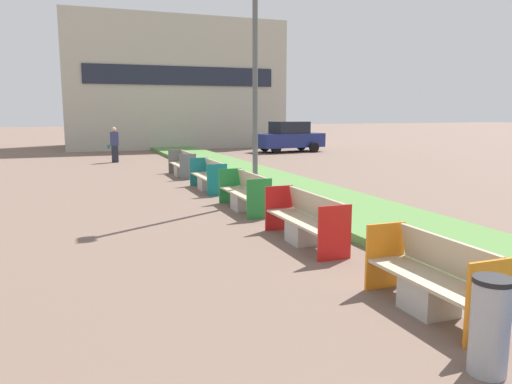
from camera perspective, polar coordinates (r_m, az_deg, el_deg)
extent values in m
cube|color=#568442|center=(12.51, 10.56, -1.98)|extent=(2.80, 120.00, 0.18)
cube|color=#B2AD9E|center=(36.93, -9.63, 11.93)|extent=(14.68, 7.35, 8.62)
cube|color=#1E2333|center=(33.32, -8.38, 13.01)|extent=(12.34, 0.08, 1.20)
cube|color=#ADA8A0|center=(6.70, 19.11, -11.19)|extent=(0.52, 0.60, 0.42)
cube|color=#BCAD8E|center=(6.62, 19.22, -9.32)|extent=(0.58, 1.83, 0.05)
cube|color=#BCAD8E|center=(6.72, 21.12, -6.82)|extent=(0.14, 1.76, 0.48)
cube|color=orange|center=(5.97, 25.09, -11.41)|extent=(0.62, 0.04, 0.94)
cube|color=orange|center=(7.32, 14.52, -7.07)|extent=(0.62, 0.04, 0.94)
cube|color=#ADA8A0|center=(9.54, 5.44, -4.63)|extent=(0.52, 0.60, 0.42)
cube|color=#BCAD8E|center=(9.49, 5.46, -3.28)|extent=(0.58, 2.31, 0.05)
cube|color=#BCAD8E|center=(9.56, 6.94, -1.61)|extent=(0.14, 2.22, 0.48)
cube|color=red|center=(8.47, 8.97, -4.65)|extent=(0.62, 0.04, 0.94)
cube|color=red|center=(10.53, 2.65, -1.82)|extent=(0.62, 0.04, 0.94)
cube|color=#ADA8A0|center=(12.66, -1.44, -1.14)|extent=(0.52, 0.60, 0.42)
cube|color=#BCAD8E|center=(12.63, -1.44, -0.12)|extent=(0.58, 2.20, 0.05)
cube|color=#BCAD8E|center=(12.68, -0.30, 1.13)|extent=(0.14, 2.11, 0.48)
cube|color=#238C3D|center=(11.58, 0.38, -0.80)|extent=(0.62, 0.04, 0.94)
cube|color=#238C3D|center=(13.67, -2.99, 0.73)|extent=(0.62, 0.04, 0.94)
cube|color=#ADA8A0|center=(15.94, -5.56, 0.96)|extent=(0.52, 0.60, 0.42)
cube|color=#BCAD8E|center=(15.91, -5.57, 1.78)|extent=(0.58, 2.15, 0.05)
cube|color=#BCAD8E|center=(15.95, -4.65, 2.76)|extent=(0.14, 2.06, 0.48)
cube|color=#197A7F|center=(14.86, -4.47, 1.40)|extent=(0.62, 0.04, 0.94)
cube|color=#197A7F|center=(16.95, -6.54, 2.33)|extent=(0.62, 0.04, 0.94)
cube|color=#ADA8A0|center=(19.59, -8.47, 2.44)|extent=(0.52, 0.60, 0.42)
cube|color=#BCAD8E|center=(19.56, -8.48, 3.11)|extent=(0.58, 2.11, 0.05)
cube|color=#BCAD8E|center=(19.60, -7.73, 3.91)|extent=(0.14, 2.02, 0.48)
cube|color=slate|center=(18.52, -7.78, 2.89)|extent=(0.62, 0.04, 0.94)
cube|color=slate|center=(20.60, -9.13, 3.49)|extent=(0.62, 0.04, 0.94)
cylinder|color=#9EA0A5|center=(5.36, 25.14, -13.96)|extent=(0.36, 0.36, 0.90)
cylinder|color=black|center=(5.20, 25.50, -9.11)|extent=(0.37, 0.37, 0.05)
cylinder|color=#56595B|center=(13.54, -0.10, 13.20)|extent=(0.14, 0.14, 6.85)
cube|color=#232633|center=(25.47, -15.81, 4.20)|extent=(0.30, 0.22, 0.82)
cube|color=navy|center=(25.42, -15.89, 5.88)|extent=(0.38, 0.24, 0.67)
sphere|color=tan|center=(25.40, -15.93, 6.88)|extent=(0.23, 0.23, 0.23)
cube|color=#236051|center=(25.42, -16.48, 5.00)|extent=(0.12, 0.20, 0.18)
cube|color=navy|center=(30.92, 3.82, 5.93)|extent=(4.39, 2.29, 0.84)
cube|color=black|center=(30.89, 3.83, 7.37)|extent=(2.28, 1.81, 0.72)
cylinder|color=black|center=(30.69, 6.66, 5.08)|extent=(0.60, 0.20, 0.60)
cylinder|color=black|center=(32.30, 5.19, 5.30)|extent=(0.60, 0.20, 0.60)
cylinder|color=black|center=(29.62, 2.31, 4.98)|extent=(0.60, 0.20, 0.60)
cylinder|color=black|center=(31.28, 1.01, 5.21)|extent=(0.60, 0.20, 0.60)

